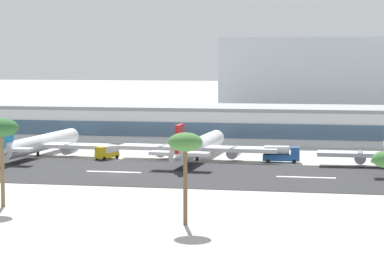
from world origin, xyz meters
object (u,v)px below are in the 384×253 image
object	(u,v)px
terminal_building	(235,123)
airliner_blue_tail_gate_0	(38,144)
service_box_truck_0	(107,152)
palm_tree_2	(185,145)
distant_hotel_block	(352,76)
palm_tree_0	(2,130)
airliner_red_tail_gate_1	(197,147)
service_fuel_truck_1	(281,154)

from	to	relation	value
terminal_building	airliner_blue_tail_gate_0	bearing A→B (deg)	-131.88
service_box_truck_0	palm_tree_2	bearing A→B (deg)	54.46
distant_hotel_block	airliner_blue_tail_gate_0	distance (m)	184.73
service_box_truck_0	palm_tree_0	bearing A→B (deg)	30.90
palm_tree_0	airliner_blue_tail_gate_0	bearing A→B (deg)	107.23
distant_hotel_block	service_box_truck_0	bearing A→B (deg)	-108.45
service_box_truck_0	airliner_red_tail_gate_1	bearing A→B (deg)	123.81
distant_hotel_block	airliner_red_tail_gate_1	xyz separation A→B (m)	(-35.25, -168.93, -13.33)
airliner_red_tail_gate_1	palm_tree_0	world-z (taller)	palm_tree_0
terminal_building	distant_hotel_block	xyz separation A→B (m)	(33.27, 120.93, 11.37)
service_box_truck_0	palm_tree_0	world-z (taller)	palm_tree_0
terminal_building	distant_hotel_block	distance (m)	125.94
distant_hotel_block	service_fuel_truck_1	xyz separation A→B (m)	(-15.42, -168.74, -14.47)
distant_hotel_block	palm_tree_0	bearing A→B (deg)	-103.20
service_fuel_truck_1	service_box_truck_0	bearing A→B (deg)	177.96
palm_tree_2	airliner_blue_tail_gate_0	bearing A→B (deg)	125.19
distant_hotel_block	service_box_truck_0	xyz separation A→B (m)	(-56.96, -170.72, -14.71)
distant_hotel_block	service_fuel_truck_1	distance (m)	170.06
terminal_building	palm_tree_2	xyz separation A→B (m)	(10.48, -121.88, 6.61)
airliner_blue_tail_gate_0	airliner_red_tail_gate_1	world-z (taller)	airliner_red_tail_gate_1
distant_hotel_block	airliner_red_tail_gate_1	bearing A→B (deg)	-101.79
service_fuel_truck_1	distant_hotel_block	bearing A→B (deg)	80.02
terminal_building	service_fuel_truck_1	world-z (taller)	terminal_building
terminal_building	palm_tree_0	world-z (taller)	palm_tree_0
airliner_blue_tail_gate_0	airliner_red_tail_gate_1	xyz separation A→B (m)	(40.27, -0.88, 0.12)
terminal_building	palm_tree_0	size ratio (longest dim) A/B	13.47
airliner_red_tail_gate_1	palm_tree_0	xyz separation A→B (m)	(-19.72, -65.40, 9.41)
distant_hotel_block	palm_tree_2	size ratio (longest dim) A/B	8.25
terminal_building	distant_hotel_block	size ratio (longest dim) A/B	1.75
airliner_blue_tail_gate_0	palm_tree_2	bearing A→B (deg)	-142.44
airliner_red_tail_gate_1	service_box_truck_0	distance (m)	21.84
service_box_truck_0	service_fuel_truck_1	xyz separation A→B (m)	(41.54, 1.97, 0.24)
service_fuel_truck_1	palm_tree_0	world-z (taller)	palm_tree_0
service_box_truck_0	airliner_blue_tail_gate_0	bearing A→B (deg)	-69.08
terminal_building	airliner_red_tail_gate_1	distance (m)	48.07
palm_tree_0	distant_hotel_block	bearing A→B (deg)	76.80
service_fuel_truck_1	palm_tree_2	size ratio (longest dim) A/B	0.64
airliner_red_tail_gate_1	palm_tree_0	size ratio (longest dim) A/B	3.30
service_fuel_truck_1	palm_tree_0	distance (m)	77.31
airliner_blue_tail_gate_0	airliner_red_tail_gate_1	bearing A→B (deg)	-88.89
airliner_red_tail_gate_1	distant_hotel_block	bearing A→B (deg)	-9.98
distant_hotel_block	terminal_building	bearing A→B (deg)	-105.38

